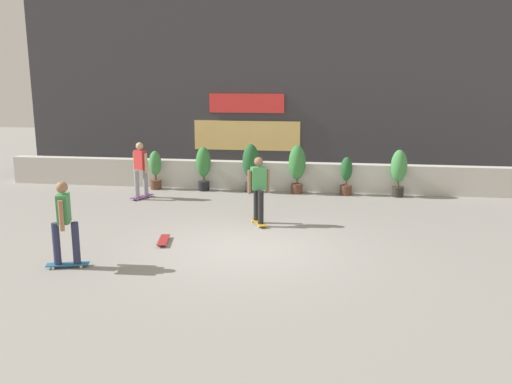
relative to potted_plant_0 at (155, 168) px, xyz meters
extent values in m
plane|color=gray|center=(3.89, -5.55, -0.68)|extent=(48.00, 48.00, 0.00)
cube|color=beige|center=(3.89, 0.45, -0.23)|extent=(18.00, 0.40, 0.90)
cube|color=#38383D|center=(3.89, 4.45, 2.57)|extent=(20.00, 2.00, 6.50)
cube|color=#F23333|center=(2.44, 3.41, 1.92)|extent=(2.80, 0.08, 0.70)
cube|color=#F2CC72|center=(2.44, 3.42, 0.72)|extent=(4.00, 0.06, 1.10)
cylinder|color=brown|center=(0.00, 0.00, -0.53)|extent=(0.36, 0.36, 0.30)
cylinder|color=brown|center=(0.00, 0.00, -0.30)|extent=(0.06, 0.06, 0.15)
ellipsoid|color=#428C47|center=(0.00, 0.00, 0.17)|extent=(0.39, 0.39, 0.80)
cylinder|color=black|center=(1.60, 0.00, -0.53)|extent=(0.36, 0.36, 0.30)
cylinder|color=brown|center=(1.60, 0.00, -0.30)|extent=(0.06, 0.06, 0.15)
ellipsoid|color=#387F3D|center=(1.60, 0.00, 0.25)|extent=(0.47, 0.47, 0.95)
cylinder|color=#2D2823|center=(3.13, 0.00, -0.53)|extent=(0.36, 0.36, 0.30)
cylinder|color=brown|center=(3.13, 0.00, -0.30)|extent=(0.06, 0.06, 0.15)
ellipsoid|color=#235B2D|center=(3.13, 0.00, 0.31)|extent=(0.52, 0.52, 1.07)
cylinder|color=brown|center=(4.58, 0.00, -0.53)|extent=(0.36, 0.36, 0.30)
cylinder|color=brown|center=(4.58, 0.00, -0.30)|extent=(0.06, 0.06, 0.15)
ellipsoid|color=#387F3D|center=(4.58, 0.00, 0.31)|extent=(0.52, 0.52, 1.07)
cylinder|color=brown|center=(6.10, 0.00, -0.53)|extent=(0.36, 0.36, 0.30)
cylinder|color=brown|center=(6.10, 0.00, -0.30)|extent=(0.06, 0.06, 0.15)
ellipsoid|color=#235B2D|center=(6.10, 0.00, 0.14)|extent=(0.36, 0.36, 0.73)
cylinder|color=#2D2823|center=(7.66, 0.00, -0.53)|extent=(0.36, 0.36, 0.30)
cylinder|color=brown|center=(7.66, 0.00, -0.30)|extent=(0.06, 0.06, 0.15)
ellipsoid|color=#428C47|center=(7.66, 0.00, 0.27)|extent=(0.48, 0.48, 0.99)
cube|color=#266699|center=(0.67, -7.26, -0.61)|extent=(0.82, 0.42, 0.02)
cylinder|color=silver|center=(0.44, -7.41, -0.65)|extent=(0.06, 0.04, 0.06)
cylinder|color=silver|center=(0.40, -7.26, -0.65)|extent=(0.06, 0.04, 0.06)
cylinder|color=silver|center=(0.94, -7.27, -0.65)|extent=(0.06, 0.04, 0.06)
cylinder|color=silver|center=(0.90, -7.11, -0.65)|extent=(0.06, 0.04, 0.06)
cylinder|color=#282D4C|center=(0.50, -7.32, -0.19)|extent=(0.14, 0.14, 0.82)
cylinder|color=#282D4C|center=(0.84, -7.21, -0.19)|extent=(0.14, 0.14, 0.82)
cube|color=#3F8C4C|center=(0.67, -7.26, 0.50)|extent=(0.29, 0.40, 0.56)
sphere|color=#9E7051|center=(0.67, -7.26, 0.91)|extent=(0.22, 0.22, 0.22)
cylinder|color=#9E7051|center=(0.74, -7.49, 0.42)|extent=(0.09, 0.09, 0.58)
cylinder|color=#9E7051|center=(0.60, -7.04, 0.42)|extent=(0.09, 0.09, 0.58)
cube|color=#BF8C26|center=(3.90, -3.73, -0.61)|extent=(0.53, 0.81, 0.02)
cylinder|color=silver|center=(3.72, -3.53, -0.65)|extent=(0.05, 0.06, 0.06)
cylinder|color=silver|center=(3.86, -3.46, -0.65)|extent=(0.05, 0.06, 0.06)
cylinder|color=silver|center=(3.94, -4.00, -0.65)|extent=(0.05, 0.06, 0.06)
cylinder|color=silver|center=(4.09, -3.93, -0.65)|extent=(0.05, 0.06, 0.06)
cylinder|color=black|center=(3.82, -3.57, -0.19)|extent=(0.14, 0.14, 0.82)
cylinder|color=black|center=(3.98, -3.89, -0.19)|extent=(0.14, 0.14, 0.82)
cube|color=#3F8C4C|center=(3.90, -3.73, 0.50)|extent=(0.41, 0.34, 0.56)
sphere|color=brown|center=(3.90, -3.73, 0.91)|extent=(0.22, 0.22, 0.22)
cylinder|color=brown|center=(3.69, -3.83, 0.42)|extent=(0.09, 0.09, 0.58)
cylinder|color=brown|center=(4.11, -3.63, 0.42)|extent=(0.09, 0.09, 0.58)
cube|color=#72338C|center=(0.03, -1.39, -0.61)|extent=(0.53, 0.81, 0.02)
cylinder|color=silver|center=(-0.02, -1.66, -0.65)|extent=(0.05, 0.06, 0.06)
cylinder|color=silver|center=(-0.16, -1.59, -0.65)|extent=(0.05, 0.06, 0.06)
cylinder|color=silver|center=(0.21, -1.20, -0.65)|extent=(0.05, 0.06, 0.06)
cylinder|color=silver|center=(0.07, -1.13, -0.65)|extent=(0.05, 0.06, 0.06)
cylinder|color=gray|center=(-0.05, -1.56, -0.19)|extent=(0.14, 0.14, 0.82)
cylinder|color=gray|center=(0.11, -1.23, -0.19)|extent=(0.14, 0.14, 0.82)
cube|color=red|center=(0.03, -1.39, 0.50)|extent=(0.41, 0.34, 0.56)
sphere|color=tan|center=(0.03, -1.39, 0.91)|extent=(0.22, 0.22, 0.22)
cylinder|color=tan|center=(0.24, -1.50, 0.42)|extent=(0.09, 0.09, 0.58)
cylinder|color=tan|center=(-0.18, -1.29, 0.42)|extent=(0.09, 0.09, 0.58)
cube|color=maroon|center=(2.02, -5.49, -0.61)|extent=(0.34, 0.82, 0.02)
cylinder|color=silver|center=(2.15, -5.73, -0.65)|extent=(0.04, 0.06, 0.06)
cylinder|color=silver|center=(1.99, -5.76, -0.65)|extent=(0.04, 0.06, 0.06)
cylinder|color=silver|center=(2.05, -5.22, -0.65)|extent=(0.04, 0.06, 0.06)
cylinder|color=silver|center=(1.89, -5.25, -0.65)|extent=(0.04, 0.06, 0.06)
camera|label=1|loc=(5.72, -16.52, 2.99)|focal=37.87mm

